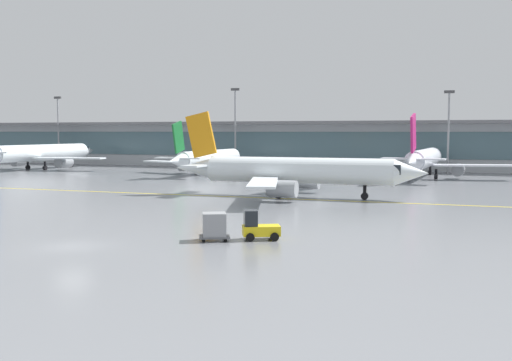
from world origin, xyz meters
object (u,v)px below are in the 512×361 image
gate_airplane_0 (41,153)px  apron_light_mast_2 (448,128)px  baggage_tug (258,227)px  apron_light_mast_0 (58,128)px  taxiing_regional_jet (296,171)px  cargo_dolly_lead (214,226)px  gate_airplane_2 (424,159)px  apron_light_mast_1 (235,125)px  gate_airplane_1 (209,158)px

gate_airplane_0 → apron_light_mast_2: apron_light_mast_2 is taller
baggage_tug → apron_light_mast_0: (-75.96, 75.61, 7.54)m
taxiing_regional_jet → cargo_dolly_lead: bearing=-85.9°
gate_airplane_2 → gate_airplane_0: bearing=95.1°
apron_light_mast_1 → gate_airplane_0: bearing=-155.5°
taxiing_regional_jet → apron_light_mast_0: 85.60m
baggage_tug → cargo_dolly_lead: bearing=180.0°
baggage_tug → apron_light_mast_1: size_ratio=0.18×
gate_airplane_0 → gate_airplane_1: gate_airplane_0 is taller
gate_airplane_2 → apron_light_mast_1: (-38.30, 13.08, 5.78)m
gate_airplane_1 → cargo_dolly_lead: (27.69, -59.87, -1.73)m
gate_airplane_1 → gate_airplane_2: gate_airplane_2 is taller
gate_airplane_0 → baggage_tug: 89.68m
taxiing_regional_jet → apron_light_mast_1: 55.04m
gate_airplane_0 → taxiing_regional_jet: gate_airplane_0 is taller
apron_light_mast_1 → baggage_tug: bearing=-66.8°
baggage_tug → cargo_dolly_lead: 3.07m
gate_airplane_2 → apron_light_mast_2: bearing=-12.8°
gate_airplane_0 → taxiing_regional_jet: bearing=-113.6°
gate_airplane_2 → apron_light_mast_0: 83.35m
baggage_tug → apron_light_mast_0: 107.44m
taxiing_regional_jet → apron_light_mast_2: apron_light_mast_2 is taller
apron_light_mast_0 → apron_light_mast_2: bearing=-1.5°
cargo_dolly_lead → gate_airplane_2: bearing=55.9°
gate_airplane_0 → taxiing_regional_jet: (61.96, -31.69, -0.25)m
gate_airplane_2 → taxiing_regional_jet: (-11.48, -34.63, -0.07)m
gate_airplane_1 → apron_light_mast_2: bearing=-67.7°
apron_light_mast_1 → apron_light_mast_2: 41.50m
baggage_tug → cargo_dolly_lead: baggage_tug is taller
apron_light_mast_1 → apron_light_mast_0: bearing=179.5°
gate_airplane_0 → apron_light_mast_2: 78.04m
taxiing_regional_jet → gate_airplane_0: bearing=151.9°
baggage_tug → apron_light_mast_1: (-32.18, 75.22, 7.95)m
taxiing_regional_jet → cargo_dolly_lead: size_ratio=11.61×
gate_airplane_2 → apron_light_mast_0: size_ratio=1.99×
cargo_dolly_lead → apron_light_mast_2: apron_light_mast_2 is taller
baggage_tug → apron_light_mast_2: 74.32m
baggage_tug → apron_light_mast_1: 82.20m
gate_airplane_1 → baggage_tug: 65.99m
gate_airplane_2 → taxiing_regional_jet: bearing=164.5°
cargo_dolly_lead → apron_light_mast_2: bearing=54.7°
gate_airplane_0 → baggage_tug: (67.32, -59.20, -2.35)m
taxiing_regional_jet → gate_airplane_2: bearing=70.6°
gate_airplane_0 → cargo_dolly_lead: (64.57, -60.55, -2.19)m
taxiing_regional_jet → apron_light_mast_0: size_ratio=1.94×
gate_airplane_0 → cargo_dolly_lead: bearing=-129.7°
gate_airplane_0 → gate_airplane_2: bearing=-84.2°
gate_airplane_2 → apron_light_mast_0: (-82.07, 13.47, 5.37)m
apron_light_mast_0 → taxiing_regional_jet: bearing=-34.3°
gate_airplane_1 → apron_light_mast_1: bearing=7.8°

